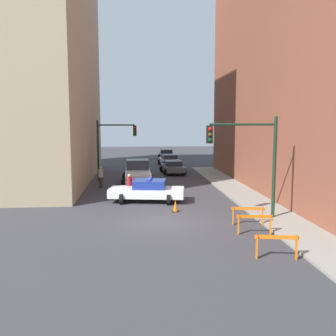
% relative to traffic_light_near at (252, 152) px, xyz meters
% --- Properties ---
extents(ground_plane, '(120.00, 120.00, 0.00)m').
position_rel_traffic_light_near_xyz_m(ground_plane, '(-4.73, -0.10, -3.53)').
color(ground_plane, '#38383D').
extents(sidewalk_right, '(2.40, 44.00, 0.12)m').
position_rel_traffic_light_near_xyz_m(sidewalk_right, '(1.47, -0.10, -3.47)').
color(sidewalk_right, gray).
rests_on(sidewalk_right, ground_plane).
extents(building_corner_left, '(14.00, 20.00, 23.09)m').
position_rel_traffic_light_near_xyz_m(building_corner_left, '(-16.73, 13.90, 8.02)').
color(building_corner_left, tan).
rests_on(building_corner_left, ground_plane).
extents(traffic_light_near, '(3.64, 0.35, 5.20)m').
position_rel_traffic_light_near_xyz_m(traffic_light_near, '(0.00, 0.00, 0.00)').
color(traffic_light_near, black).
rests_on(traffic_light_near, sidewalk_right).
extents(traffic_light_far, '(3.44, 0.35, 5.20)m').
position_rel_traffic_light_near_xyz_m(traffic_light_far, '(-8.03, 14.35, -0.13)').
color(traffic_light_far, black).
rests_on(traffic_light_far, ground_plane).
extents(police_car, '(4.93, 2.82, 1.52)m').
position_rel_traffic_light_near_xyz_m(police_car, '(-5.19, 4.92, -2.81)').
color(police_car, white).
rests_on(police_car, ground_plane).
extents(white_truck, '(2.68, 5.42, 1.90)m').
position_rel_traffic_light_near_xyz_m(white_truck, '(-5.73, 12.16, -2.62)').
color(white_truck, silver).
rests_on(white_truck, ground_plane).
extents(parked_car_near, '(2.46, 4.41, 1.31)m').
position_rel_traffic_light_near_xyz_m(parked_car_near, '(-2.25, 17.86, -2.86)').
color(parked_car_near, '#474C51').
rests_on(parked_car_near, ground_plane).
extents(parked_car_mid, '(2.55, 4.45, 1.31)m').
position_rel_traffic_light_near_xyz_m(parked_car_mid, '(-1.96, 24.77, -2.86)').
color(parked_car_mid, silver).
rests_on(parked_car_mid, ground_plane).
extents(parked_car_far, '(2.37, 4.35, 1.31)m').
position_rel_traffic_light_near_xyz_m(parked_car_far, '(-1.58, 33.02, -2.86)').
color(parked_car_far, '#474C51').
rests_on(parked_car_far, ground_plane).
extents(pedestrian_crossing, '(0.44, 0.44, 1.66)m').
position_rel_traffic_light_near_xyz_m(pedestrian_crossing, '(-6.34, 5.94, -2.67)').
color(pedestrian_crossing, black).
rests_on(pedestrian_crossing, ground_plane).
extents(pedestrian_corner, '(0.46, 0.46, 1.66)m').
position_rel_traffic_light_near_xyz_m(pedestrian_corner, '(-8.59, 10.37, -2.67)').
color(pedestrian_corner, '#382D23').
rests_on(pedestrian_corner, ground_plane).
extents(barrier_front, '(1.59, 0.40, 0.90)m').
position_rel_traffic_light_near_xyz_m(barrier_front, '(-0.80, -5.59, -2.91)').
color(barrier_front, orange).
rests_on(barrier_front, ground_plane).
extents(barrier_mid, '(1.59, 0.34, 0.90)m').
position_rel_traffic_light_near_xyz_m(barrier_mid, '(-0.64, -2.55, -2.91)').
color(barrier_mid, orange).
rests_on(barrier_mid, ground_plane).
extents(barrier_back, '(1.59, 0.39, 0.90)m').
position_rel_traffic_light_near_xyz_m(barrier_back, '(-0.47, -1.00, -2.91)').
color(barrier_back, orange).
rests_on(barrier_back, ground_plane).
extents(traffic_cone, '(0.36, 0.36, 0.66)m').
position_rel_traffic_light_near_xyz_m(traffic_cone, '(-3.71, 2.09, -3.21)').
color(traffic_cone, black).
rests_on(traffic_cone, ground_plane).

